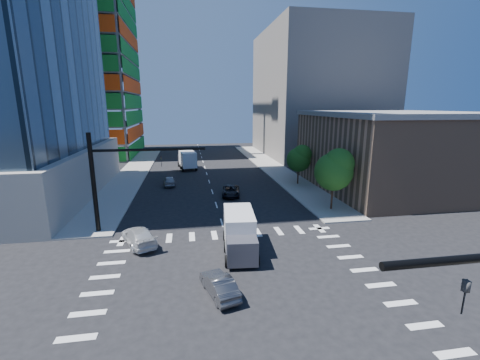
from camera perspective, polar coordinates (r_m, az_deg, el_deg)
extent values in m
plane|color=black|center=(21.57, 0.39, -18.84)|extent=(160.00, 160.00, 0.00)
cube|color=silver|center=(21.57, 0.39, -18.83)|extent=(20.00, 20.00, 0.01)
cube|color=#9B9992|center=(61.16, 5.59, 2.37)|extent=(5.00, 60.00, 0.15)
cube|color=#9B9992|center=(59.87, -18.22, 1.54)|extent=(5.00, 60.00, 0.15)
cube|color=#17832A|center=(81.95, -18.89, 21.65)|extent=(0.12, 24.00, 49.00)
cube|color=#E9440D|center=(72.89, -31.16, 21.70)|extent=(24.00, 0.12, 49.00)
cube|color=#906D53|center=(49.34, 25.55, 4.37)|extent=(20.00, 22.00, 10.00)
cube|color=slate|center=(48.93, 26.17, 10.50)|extent=(20.50, 22.50, 0.60)
cube|color=slate|center=(79.04, 13.47, 14.65)|extent=(24.00, 30.00, 28.00)
imported|color=black|center=(10.87, 34.92, -16.66)|extent=(0.16, 0.20, 1.00)
cylinder|color=black|center=(31.44, -24.59, -0.52)|extent=(0.40, 0.40, 9.00)
cylinder|color=black|center=(29.98, -15.84, 5.21)|extent=(10.00, 0.24, 0.24)
imported|color=black|center=(30.04, -13.81, 3.22)|extent=(0.16, 0.20, 1.00)
cylinder|color=#382316|center=(37.05, 15.99, -3.27)|extent=(0.20, 0.20, 2.27)
sphere|color=#1C5215|center=(36.33, 16.30, 1.41)|extent=(4.16, 4.16, 4.16)
sphere|color=#2D6C24|center=(36.06, 17.17, 2.85)|extent=(3.25, 3.25, 3.25)
cylinder|color=#382316|center=(47.94, 10.25, 0.50)|extent=(0.20, 0.20, 1.92)
sphere|color=#1C5215|center=(47.45, 10.38, 3.58)|extent=(3.52, 3.52, 3.52)
sphere|color=#2D6C24|center=(47.18, 11.00, 4.51)|extent=(2.75, 2.75, 2.75)
imported|color=black|center=(41.38, -1.62, -1.97)|extent=(2.82, 4.93, 1.29)
imported|color=silver|center=(28.55, -17.52, -9.51)|extent=(3.81, 5.40, 1.45)
imported|color=gray|center=(47.77, -12.44, -0.17)|extent=(1.95, 4.16, 1.38)
imported|color=#46474B|center=(20.81, -3.72, -18.11)|extent=(2.36, 4.10, 1.28)
cube|color=silver|center=(25.42, -0.04, -9.03)|extent=(2.73, 5.01, 2.51)
cube|color=#48474F|center=(25.67, -0.04, -10.33)|extent=(2.36, 1.93, 1.83)
cube|color=white|center=(60.03, -9.44, 3.89)|extent=(3.26, 5.50, 2.69)
cube|color=#48474F|center=(60.14, -9.42, 3.25)|extent=(2.64, 2.21, 1.96)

